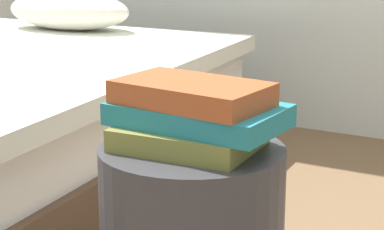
# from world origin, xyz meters

# --- Properties ---
(book_olive) EXTENTS (0.24, 0.19, 0.04)m
(book_olive) POSITION_xyz_m (-0.01, 0.00, 0.54)
(book_olive) COLOR olive
(book_olive) RESTS_ON side_table
(book_teal) EXTENTS (0.30, 0.19, 0.04)m
(book_teal) POSITION_xyz_m (0.01, 0.01, 0.58)
(book_teal) COLOR #1E727F
(book_teal) RESTS_ON book_olive
(book_rust) EXTENTS (0.27, 0.18, 0.04)m
(book_rust) POSITION_xyz_m (-0.00, -0.00, 0.62)
(book_rust) COLOR #994723
(book_rust) RESTS_ON book_teal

